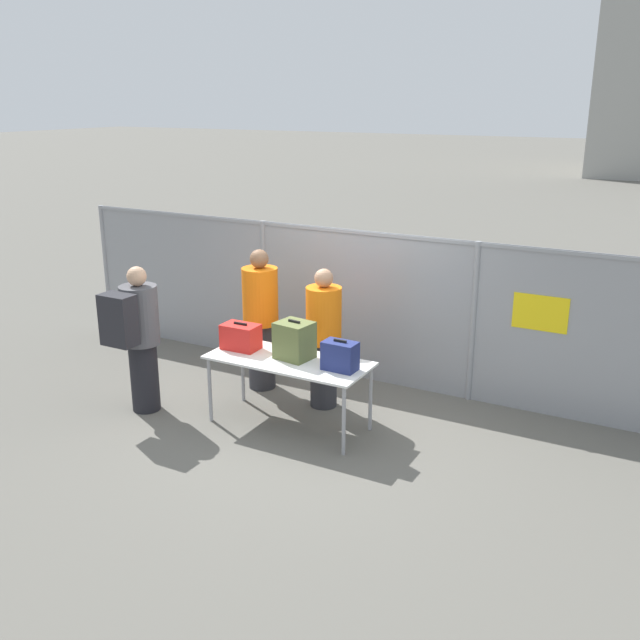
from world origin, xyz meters
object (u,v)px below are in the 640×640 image
object	(u,v)px
traveler_hooded	(137,334)
security_worker_far	(261,318)
security_worker_near	(324,337)
suitcase_olive	(294,340)
suitcase_navy	(340,356)
suitcase_red	(241,337)
inspection_table	(289,365)
utility_trailer	(487,334)

from	to	relation	value
traveler_hooded	security_worker_far	distance (m)	1.49
security_worker_near	traveler_hooded	bearing A→B (deg)	13.43
suitcase_olive	security_worker_near	bearing A→B (deg)	86.10
suitcase_olive	suitcase_navy	distance (m)	0.59
suitcase_red	security_worker_far	size ratio (longest dim) A/B	0.23
inspection_table	utility_trailer	bearing A→B (deg)	64.52
traveler_hooded	utility_trailer	bearing A→B (deg)	52.39
inspection_table	suitcase_olive	bearing A→B (deg)	60.75
suitcase_olive	utility_trailer	world-z (taller)	suitcase_olive
utility_trailer	inspection_table	bearing A→B (deg)	-115.48
inspection_table	suitcase_olive	xyz separation A→B (m)	(0.04, 0.07, 0.26)
suitcase_red	traveler_hooded	xyz separation A→B (m)	(-1.03, -0.52, 0.01)
suitcase_red	security_worker_near	size ratio (longest dim) A/B	0.25
inspection_table	security_worker_near	world-z (taller)	security_worker_near
security_worker_near	utility_trailer	distance (m)	2.58
traveler_hooded	inspection_table	bearing A→B (deg)	20.86
suitcase_olive	utility_trailer	bearing A→B (deg)	64.61
suitcase_red	utility_trailer	xyz separation A→B (m)	(1.99, 2.81, -0.48)
suitcase_olive	traveler_hooded	xyz separation A→B (m)	(-1.70, -0.55, -0.04)
security_worker_far	security_worker_near	bearing A→B (deg)	157.62
suitcase_red	security_worker_far	bearing A→B (deg)	106.55
suitcase_red	suitcase_olive	xyz separation A→B (m)	(0.67, 0.03, 0.06)
suitcase_olive	security_worker_near	world-z (taller)	security_worker_near
utility_trailer	security_worker_far	bearing A→B (deg)	-136.75
traveler_hooded	utility_trailer	xyz separation A→B (m)	(3.02, 3.33, -0.50)
security_worker_far	traveler_hooded	bearing A→B (deg)	42.53
suitcase_navy	utility_trailer	world-z (taller)	suitcase_navy
suitcase_red	traveler_hooded	bearing A→B (deg)	-153.14
suitcase_red	security_worker_near	bearing A→B (deg)	40.72
security_worker_near	security_worker_far	xyz separation A→B (m)	(-0.93, 0.12, 0.05)
security_worker_near	security_worker_far	bearing A→B (deg)	-27.31
inspection_table	suitcase_olive	distance (m)	0.27
suitcase_olive	security_worker_near	xyz separation A→B (m)	(0.04, 0.58, -0.13)
suitcase_red	suitcase_olive	distance (m)	0.67
suitcase_olive	security_worker_far	size ratio (longest dim) A/B	0.24
security_worker_near	utility_trailer	size ratio (longest dim) A/B	0.41
suitcase_red	security_worker_far	world-z (taller)	security_worker_far
inspection_table	utility_trailer	world-z (taller)	inspection_table
suitcase_olive	inspection_table	bearing A→B (deg)	-119.25
suitcase_red	utility_trailer	bearing A→B (deg)	54.72
security_worker_far	suitcase_red	bearing A→B (deg)	91.84
suitcase_red	security_worker_near	xyz separation A→B (m)	(0.71, 0.61, -0.07)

